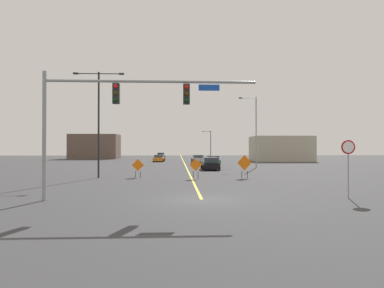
{
  "coord_description": "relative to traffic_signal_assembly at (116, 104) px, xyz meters",
  "views": [
    {
      "loc": [
        -1.3,
        -16.99,
        2.71
      ],
      "look_at": [
        0.7,
        25.78,
        3.17
      ],
      "focal_mm": 30.59,
      "sensor_mm": 36.0,
      "label": 1
    }
  ],
  "objects": [
    {
      "name": "street_lamp_near_left",
      "position": [
        11.79,
        68.28,
        -0.96
      ],
      "size": [
        2.33,
        0.24,
        7.05
      ],
      "color": "black",
      "rests_on": "ground"
    },
    {
      "name": "car_green_distant",
      "position": [
        9.05,
        36.34,
        -4.29
      ],
      "size": [
        2.13,
        4.4,
        1.36
      ],
      "color": "#196B38",
      "rests_on": "ground"
    },
    {
      "name": "street_lamp_mid_right",
      "position": [
        13.64,
        26.57,
        0.31
      ],
      "size": [
        2.42,
        0.24,
        9.53
      ],
      "color": "gray",
      "rests_on": "ground"
    },
    {
      "name": "car_orange_near",
      "position": [
        -0.25,
        45.63,
        -4.3
      ],
      "size": [
        2.18,
        4.18,
        1.3
      ],
      "color": "orange",
      "rests_on": "ground"
    },
    {
      "name": "construction_sign_right_shoulder",
      "position": [
        -0.39,
        12.78,
        -3.89
      ],
      "size": [
        1.11,
        0.09,
        1.68
      ],
      "color": "orange",
      "rests_on": "ground"
    },
    {
      "name": "construction_sign_median_near",
      "position": [
        4.75,
        11.24,
        -3.83
      ],
      "size": [
        1.08,
        0.23,
        1.76
      ],
      "color": "orange",
      "rests_on": "ground"
    },
    {
      "name": "stop_sign",
      "position": [
        12.28,
        0.08,
        -2.75
      ],
      "size": [
        0.76,
        0.07,
        3.11
      ],
      "color": "gray",
      "rests_on": "ground"
    },
    {
      "name": "roadside_building_west",
      "position": [
        -16.62,
        62.91,
        -2.0
      ],
      "size": [
        11.19,
        7.12,
        5.87
      ],
      "color": "brown",
      "rests_on": "ground"
    },
    {
      "name": "car_black_far",
      "position": [
        7.18,
        22.68,
        -4.21
      ],
      "size": [
        2.07,
        4.42,
        1.52
      ],
      "color": "black",
      "rests_on": "ground"
    },
    {
      "name": "construction_sign_right_lane",
      "position": [
        9.13,
        11.75,
        -3.66
      ],
      "size": [
        1.37,
        0.38,
        2.06
      ],
      "color": "orange",
      "rests_on": "ground"
    },
    {
      "name": "car_silver_mid",
      "position": [
        6.99,
        43.07,
        -4.3
      ],
      "size": [
        2.3,
        4.27,
        1.34
      ],
      "color": "#B7BABF",
      "rests_on": "ground"
    },
    {
      "name": "road_centre_stripe",
      "position": [
        4.42,
        52.72,
        -4.93
      ],
      "size": [
        0.16,
        105.42,
        0.01
      ],
      "color": "yellow",
      "rests_on": "ground"
    },
    {
      "name": "traffic_signal_assembly",
      "position": [
        0.0,
        0.0,
        0.0
      ],
      "size": [
        11.0,
        0.44,
        6.62
      ],
      "color": "gray",
      "rests_on": "ground"
    },
    {
      "name": "street_lamp_mid_left",
      "position": [
        -3.84,
        12.42,
        0.64
      ],
      "size": [
        4.47,
        0.24,
        9.44
      ],
      "color": "black",
      "rests_on": "ground"
    },
    {
      "name": "roadside_building_east",
      "position": [
        23.96,
        47.58,
        -2.46
      ],
      "size": [
        11.19,
        8.06,
        4.94
      ],
      "color": "#B2A893",
      "rests_on": "ground"
    },
    {
      "name": "car_blue_approaching",
      "position": [
        -0.75,
        62.77,
        -4.27
      ],
      "size": [
        1.98,
        4.47,
        1.45
      ],
      "color": "#1E389E",
      "rests_on": "ground"
    },
    {
      "name": "ground",
      "position": [
        4.42,
        0.01,
        -4.93
      ],
      "size": [
        189.75,
        189.75,
        0.0
      ],
      "primitive_type": "plane",
      "color": "#38383A"
    }
  ]
}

